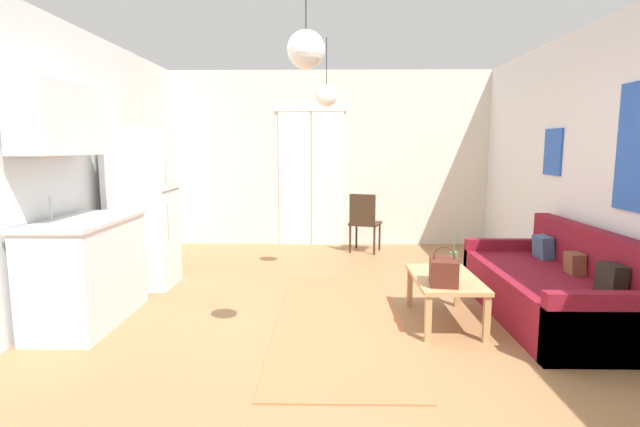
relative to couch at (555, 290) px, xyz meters
The scene contains 13 objects.
ground_plane 2.12m from the couch, 165.20° to the right, with size 5.53×8.27×0.10m, color #996D44.
wall_back 4.06m from the couch, 121.37° to the left, with size 5.13×0.13×2.70m.
wall_left 4.70m from the couch, behind, with size 0.12×7.87×2.70m.
area_rug 1.96m from the couch, behind, with size 1.11×2.83×0.01m, color #B26B42.
couch is the anchor object (origin of this frame).
coffee_table 1.03m from the couch, behind, with size 0.54×0.94×0.41m.
bamboo_vase 0.92m from the couch, behind, with size 0.08×0.08×0.39m.
handbag 1.18m from the couch, 162.05° to the right, with size 0.26×0.31×0.32m.
refrigerator 4.24m from the couch, 166.47° to the left, with size 0.67×0.59×1.73m.
kitchen_counter 4.22m from the couch, behind, with size 0.61×1.22×2.06m.
accent_chair 3.10m from the couch, 119.39° to the left, with size 0.53×0.51×0.87m.
pendant_lamp_near 3.08m from the couch, 153.30° to the right, with size 0.24×0.24×0.68m.
pendant_lamp_far 2.98m from the couch, 151.38° to the left, with size 0.24×0.24×0.73m.
Camera 1 is at (-0.01, -3.65, 1.54)m, focal length 26.81 mm.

